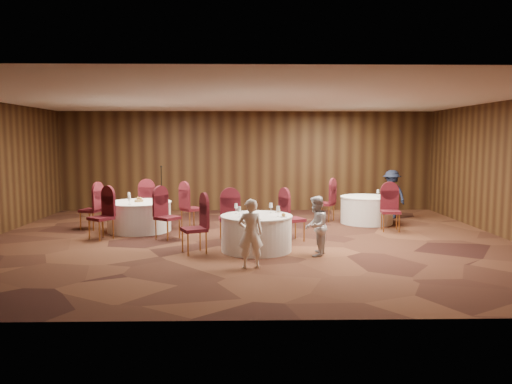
{
  "coord_description": "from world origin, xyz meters",
  "views": [
    {
      "loc": [
        -0.04,
        -11.14,
        2.29
      ],
      "look_at": [
        0.2,
        0.2,
        1.1
      ],
      "focal_mm": 35.0,
      "sensor_mm": 36.0,
      "label": 1
    }
  ],
  "objects_px": {
    "mic_stand": "(162,202)",
    "man_c": "(392,194)",
    "woman_b": "(316,226)",
    "table_main": "(256,233)",
    "table_left": "(139,216)",
    "table_right": "(367,210)",
    "woman_a": "(250,234)"
  },
  "relations": [
    {
      "from": "mic_stand",
      "to": "table_main",
      "type": "bearing_deg",
      "value": -59.13
    },
    {
      "from": "table_right",
      "to": "mic_stand",
      "type": "distance_m",
      "value": 5.93
    },
    {
      "from": "woman_b",
      "to": "man_c",
      "type": "bearing_deg",
      "value": 166.87
    },
    {
      "from": "mic_stand",
      "to": "man_c",
      "type": "relative_size",
      "value": 1.09
    },
    {
      "from": "table_main",
      "to": "woman_b",
      "type": "relative_size",
      "value": 1.24
    },
    {
      "from": "table_main",
      "to": "mic_stand",
      "type": "distance_m",
      "value": 5.27
    },
    {
      "from": "man_c",
      "to": "woman_a",
      "type": "bearing_deg",
      "value": -72.9
    },
    {
      "from": "table_right",
      "to": "woman_b",
      "type": "height_order",
      "value": "woman_b"
    },
    {
      "from": "woman_a",
      "to": "man_c",
      "type": "bearing_deg",
      "value": -133.63
    },
    {
      "from": "man_c",
      "to": "table_right",
      "type": "bearing_deg",
      "value": -83.51
    },
    {
      "from": "table_main",
      "to": "table_left",
      "type": "bearing_deg",
      "value": 141.55
    },
    {
      "from": "mic_stand",
      "to": "man_c",
      "type": "xyz_separation_m",
      "value": [
        6.76,
        -0.29,
        0.26
      ]
    },
    {
      "from": "mic_stand",
      "to": "table_left",
      "type": "bearing_deg",
      "value": -95.01
    },
    {
      "from": "table_main",
      "to": "mic_stand",
      "type": "bearing_deg",
      "value": 120.87
    },
    {
      "from": "table_right",
      "to": "man_c",
      "type": "height_order",
      "value": "man_c"
    },
    {
      "from": "table_main",
      "to": "woman_b",
      "type": "bearing_deg",
      "value": -22.22
    },
    {
      "from": "mic_stand",
      "to": "man_c",
      "type": "bearing_deg",
      "value": -2.48
    },
    {
      "from": "woman_a",
      "to": "woman_b",
      "type": "relative_size",
      "value": 1.05
    },
    {
      "from": "table_main",
      "to": "man_c",
      "type": "xyz_separation_m",
      "value": [
        4.05,
        4.23,
        0.33
      ]
    },
    {
      "from": "table_main",
      "to": "table_right",
      "type": "bearing_deg",
      "value": 47.23
    },
    {
      "from": "woman_b",
      "to": "man_c",
      "type": "xyz_separation_m",
      "value": [
        2.89,
        4.71,
        0.11
      ]
    },
    {
      "from": "table_main",
      "to": "table_right",
      "type": "relative_size",
      "value": 1.03
    },
    {
      "from": "table_main",
      "to": "woman_b",
      "type": "height_order",
      "value": "woman_b"
    },
    {
      "from": "man_c",
      "to": "table_main",
      "type": "bearing_deg",
      "value": -80.03
    },
    {
      "from": "table_main",
      "to": "table_left",
      "type": "xyz_separation_m",
      "value": [
        -2.9,
        2.3,
        0.0
      ]
    },
    {
      "from": "table_main",
      "to": "man_c",
      "type": "bearing_deg",
      "value": 46.26
    },
    {
      "from": "table_left",
      "to": "woman_b",
      "type": "distance_m",
      "value": 4.93
    },
    {
      "from": "table_right",
      "to": "mic_stand",
      "type": "bearing_deg",
      "value": 168.7
    },
    {
      "from": "woman_b",
      "to": "man_c",
      "type": "height_order",
      "value": "man_c"
    },
    {
      "from": "woman_b",
      "to": "table_main",
      "type": "bearing_deg",
      "value": -93.84
    },
    {
      "from": "table_left",
      "to": "man_c",
      "type": "relative_size",
      "value": 1.14
    },
    {
      "from": "woman_a",
      "to": "woman_b",
      "type": "height_order",
      "value": "woman_a"
    }
  ]
}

